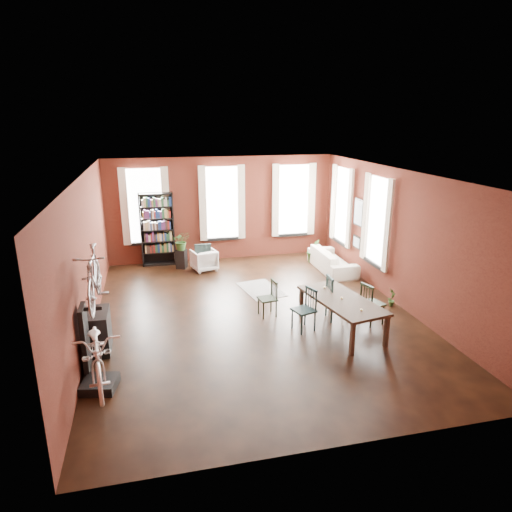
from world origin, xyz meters
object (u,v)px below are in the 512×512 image
object	(u,v)px
dining_chair_d	(338,298)
white_armchair	(204,259)
dining_table	(341,315)
dining_chair_a	(304,310)
dining_chair_c	(372,303)
console_table	(99,331)
bicycle_floor	(95,327)
dining_chair_b	(267,299)
bookshelf	(157,230)
bike_trainer	(100,384)
cream_sofa	(332,257)
plant_stand	(182,259)

from	to	relation	value
dining_chair_d	white_armchair	xyz separation A→B (m)	(-2.47, 4.05, -0.16)
dining_table	dining_chair_a	xyz separation A→B (m)	(-0.75, 0.20, 0.10)
dining_chair_c	console_table	bearing A→B (deg)	73.28
console_table	bicycle_floor	bearing A→B (deg)	-84.73
dining_chair_b	bookshelf	distance (m)	4.99
bookshelf	console_table	distance (m)	5.40
dining_chair_c	bike_trainer	world-z (taller)	dining_chair_c
dining_chair_b	bicycle_floor	xyz separation A→B (m)	(-3.42, -2.23, 0.73)
dining_chair_a	dining_chair_b	bearing A→B (deg)	-165.01
dining_chair_a	dining_chair_d	size ratio (longest dim) A/B	0.91
dining_chair_a	cream_sofa	bearing A→B (deg)	131.64
dining_chair_c	bookshelf	world-z (taller)	bookshelf
bookshelf	bike_trainer	world-z (taller)	bookshelf
dining_chair_d	white_armchair	size ratio (longest dim) A/B	1.47
dining_chair_b	plant_stand	bearing A→B (deg)	-164.83
dining_table	cream_sofa	distance (m)	4.01
bike_trainer	console_table	bearing A→B (deg)	94.35
dining_table	bookshelf	xyz separation A→B (m)	(-3.59, 5.47, 0.74)
cream_sofa	bicycle_floor	bearing A→B (deg)	128.85
white_armchair	dining_chair_b	bearing A→B (deg)	91.79
dining_chair_a	dining_chair_c	xyz separation A→B (m)	(1.55, -0.03, 0.01)
white_armchair	console_table	bearing A→B (deg)	45.61
dining_chair_b	bookshelf	size ratio (longest dim) A/B	0.38
dining_chair_d	white_armchair	distance (m)	4.75
bookshelf	bike_trainer	xyz separation A→B (m)	(-1.18, -6.58, -1.02)
dining_chair_d	console_table	distance (m)	5.04
dining_chair_d	bookshelf	xyz separation A→B (m)	(-3.75, 4.90, 0.60)
dining_chair_b	plant_stand	world-z (taller)	dining_chair_b
dining_table	dining_chair_c	world-z (taller)	dining_chair_c
dining_chair_c	white_armchair	distance (m)	5.43
dining_table	bike_trainer	xyz separation A→B (m)	(-4.77, -1.11, -0.28)
dining_chair_b	dining_chair_d	world-z (taller)	dining_chair_d
dining_chair_c	bookshelf	xyz separation A→B (m)	(-4.39, 5.29, 0.64)
dining_chair_a	bike_trainer	xyz separation A→B (m)	(-4.01, -1.31, -0.38)
dining_chair_b	bike_trainer	size ratio (longest dim) A/B	1.52
dining_table	dining_chair_b	size ratio (longest dim) A/B	2.54
dining_chair_a	console_table	bearing A→B (deg)	-108.61
dining_chair_c	bike_trainer	size ratio (longest dim) A/B	1.70
cream_sofa	bookshelf	bearing A→B (deg)	71.05
dining_chair_c	bicycle_floor	xyz separation A→B (m)	(-5.54, -1.32, 0.68)
bicycle_floor	dining_chair_b	bearing A→B (deg)	25.01
dining_chair_c	dining_table	bearing A→B (deg)	86.48
plant_stand	dining_chair_a	bearing A→B (deg)	-65.28
cream_sofa	plant_stand	size ratio (longest dim) A/B	3.70
dining_chair_b	console_table	bearing A→B (deg)	-84.72
console_table	plant_stand	size ratio (longest dim) A/B	1.42
dining_chair_d	console_table	bearing A→B (deg)	96.98
bookshelf	dining_chair_b	bearing A→B (deg)	-62.60
white_armchair	bike_trainer	xyz separation A→B (m)	(-2.45, -5.73, -0.26)
dining_chair_a	dining_chair_c	world-z (taller)	dining_chair_c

